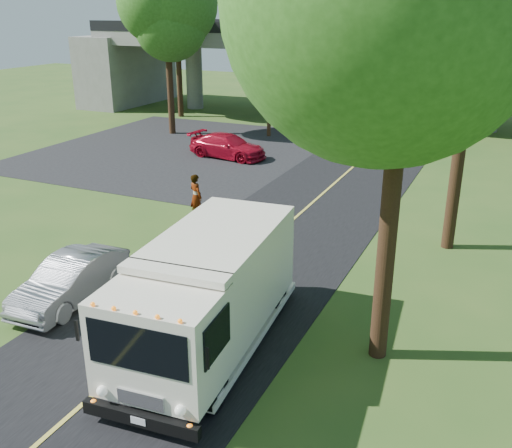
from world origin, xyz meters
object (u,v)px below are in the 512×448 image
Objects in this scene: utility_pole at (269,67)px; step_van at (208,292)px; red_sedan at (228,146)px; silver_sedan at (71,280)px; tree_left_far at (178,19)px; traffic_signal at (301,86)px; pedestrian at (196,196)px; tree_left_lot at (168,14)px.

utility_pole reaches higher than step_van.
utility_pole is at bearing 8.31° from red_sedan.
tree_left_far is at bearing 112.77° from silver_sedan.
traffic_signal is at bearing -9.65° from tree_left_far.
pedestrian reaches higher than red_sedan.
traffic_signal is 2.86m from utility_pole.
tree_left_lot reaches higher than tree_left_far.
utility_pole reaches higher than traffic_signal.
red_sedan is 10.32m from pedestrian.
silver_sedan is (2.45, -26.00, -2.51)m from traffic_signal.
red_sedan is (6.47, -4.31, -7.21)m from tree_left_lot.
tree_left_lot is 2.21× the size of red_sedan.
red_sedan is (-8.78, 18.04, -0.94)m from step_van.
utility_pole is 10.45m from tree_left_far.
tree_left_lot is at bearing -63.43° from tree_left_far.
tree_left_far is 34.21m from step_van.
traffic_signal is 1.24× the size of silver_sedan.
traffic_signal reaches higher than step_van.
step_van is at bearing -57.23° from tree_left_far.
step_van is 1.75× the size of silver_sedan.
tree_left_far is at bearing 157.57° from utility_pole.
tree_left_far is at bearing -28.85° from pedestrian.
step_van is at bearing -8.47° from silver_sedan.
pedestrian is at bearing -77.10° from utility_pole.
tree_left_far is at bearing 170.35° from traffic_signal.
red_sedan is at bearing -33.65° from tree_left_lot.
tree_left_far is (-9.29, 3.84, 2.86)m from utility_pole.
step_van is 20.08m from red_sedan.
silver_sedan is at bearing 169.26° from step_van.
utility_pole reaches higher than silver_sedan.
utility_pole is 4.75× the size of pedestrian.
silver_sedan is at bearing -64.55° from tree_left_far.
traffic_signal reaches higher than pedestrian.
tree_left_lot reaches higher than utility_pole.
pedestrian is at bearing -83.09° from traffic_signal.
pedestrian is (3.70, -16.16, -3.65)m from utility_pole.
tree_left_far is 5.22× the size of pedestrian.
tree_left_far is (-10.79, 1.84, 4.25)m from traffic_signal.
tree_left_far is at bearing 116.57° from tree_left_lot.
tree_left_lot is 6.72m from tree_left_far.
silver_sedan is (10.25, -21.84, -7.21)m from tree_left_lot.
utility_pole is 16.97m from pedestrian.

